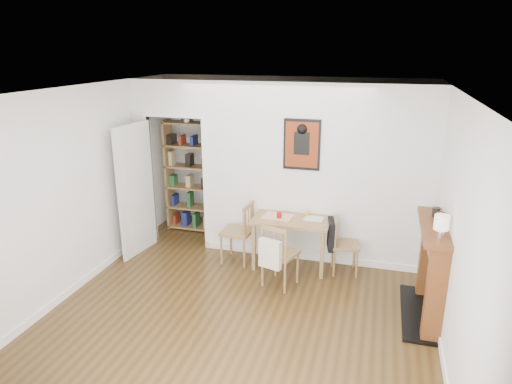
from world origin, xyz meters
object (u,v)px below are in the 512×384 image
(ceramic_jar_a, at_px, (440,217))
(mantel_lamp, at_px, (442,224))
(chair_left, at_px, (237,232))
(orange_fruit, at_px, (307,214))
(ceramic_jar_b, at_px, (436,212))
(fireplace, at_px, (433,269))
(bookshelf, at_px, (190,177))
(chair_front, at_px, (280,254))
(dining_table, at_px, (292,224))
(chair_right, at_px, (344,245))
(red_glass, at_px, (279,215))
(notebook, at_px, (314,219))

(ceramic_jar_a, bearing_deg, mantel_lamp, -95.43)
(chair_left, relative_size, orange_fruit, 12.56)
(mantel_lamp, distance_m, ceramic_jar_b, 0.64)
(fireplace, bearing_deg, bookshelf, 154.83)
(chair_left, xyz_separation_m, ceramic_jar_b, (2.61, -0.50, 0.75))
(mantel_lamp, xyz_separation_m, ceramic_jar_b, (0.01, 0.63, -0.09))
(chair_front, xyz_separation_m, ceramic_jar_b, (1.85, 0.03, 0.77))
(fireplace, relative_size, ceramic_jar_a, 10.78)
(bookshelf, bearing_deg, ceramic_jar_b, -21.89)
(chair_front, relative_size, fireplace, 0.71)
(chair_front, height_order, fireplace, fireplace)
(chair_left, distance_m, bookshelf, 1.62)
(orange_fruit, distance_m, mantel_lamp, 2.17)
(dining_table, relative_size, orange_fruit, 14.75)
(bookshelf, bearing_deg, fireplace, -25.17)
(bookshelf, distance_m, fireplace, 4.20)
(fireplace, bearing_deg, chair_left, 163.70)
(fireplace, height_order, mantel_lamp, mantel_lamp)
(chair_front, bearing_deg, chair_right, 38.03)
(mantel_lamp, bearing_deg, fireplace, 86.52)
(fireplace, xyz_separation_m, ceramic_jar_a, (0.02, 0.08, 0.60))
(chair_left, xyz_separation_m, mantel_lamp, (2.60, -1.14, 0.85))
(ceramic_jar_a, bearing_deg, red_glass, 160.65)
(red_glass, relative_size, orange_fruit, 1.25)
(bookshelf, xyz_separation_m, orange_fruit, (2.16, -0.80, -0.16))
(fireplace, xyz_separation_m, mantel_lamp, (-0.02, -0.37, 0.69))
(chair_left, height_order, ceramic_jar_a, ceramic_jar_a)
(red_glass, distance_m, ceramic_jar_a, 2.18)
(mantel_lamp, xyz_separation_m, ceramic_jar_a, (0.04, 0.45, -0.09))
(fireplace, relative_size, notebook, 4.68)
(bookshelf, bearing_deg, ceramic_jar_a, -24.05)
(dining_table, bearing_deg, red_glass, -160.81)
(ceramic_jar_b, bearing_deg, red_glass, 165.15)
(notebook, bearing_deg, orange_fruit, 139.57)
(red_glass, height_order, ceramic_jar_b, ceramic_jar_b)
(chair_right, height_order, bookshelf, bookshelf)
(notebook, distance_m, ceramic_jar_a, 1.80)
(red_glass, height_order, notebook, red_glass)
(red_glass, height_order, mantel_lamp, mantel_lamp)
(dining_table, bearing_deg, ceramic_jar_b, -17.94)
(dining_table, xyz_separation_m, red_glass, (-0.17, -0.06, 0.13))
(chair_right, distance_m, bookshelf, 2.92)
(dining_table, relative_size, mantel_lamp, 4.48)
(ceramic_jar_a, bearing_deg, ceramic_jar_b, 99.68)
(dining_table, xyz_separation_m, ceramic_jar_b, (1.82, -0.59, 0.56))
(chair_front, xyz_separation_m, red_glass, (-0.14, 0.55, 0.34))
(notebook, relative_size, ceramic_jar_a, 2.30)
(orange_fruit, xyz_separation_m, ceramic_jar_a, (1.65, -0.90, 0.44))
(notebook, bearing_deg, chair_front, -117.61)
(notebook, distance_m, mantel_lamp, 2.03)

